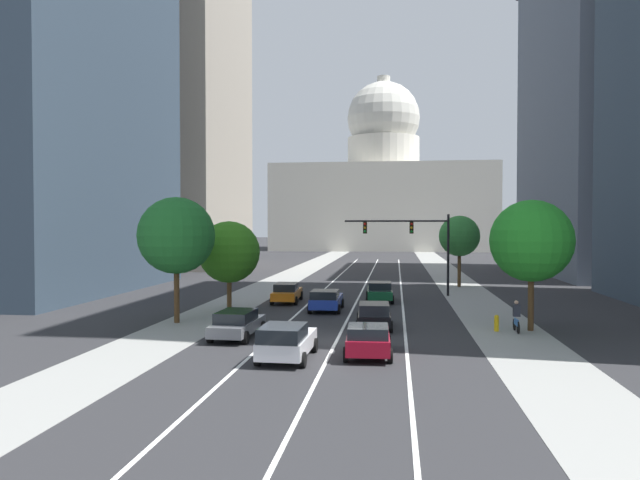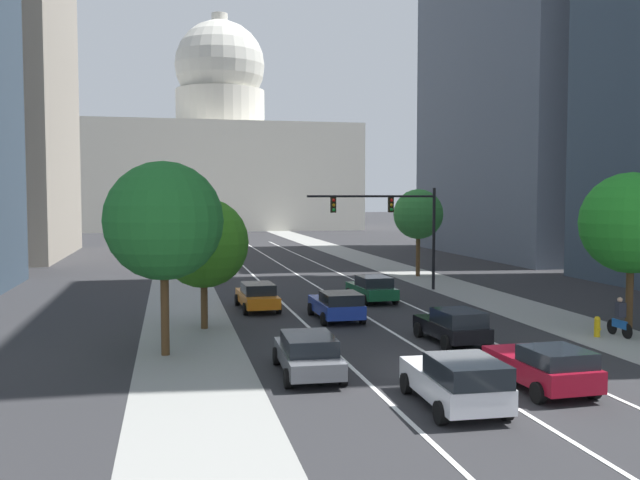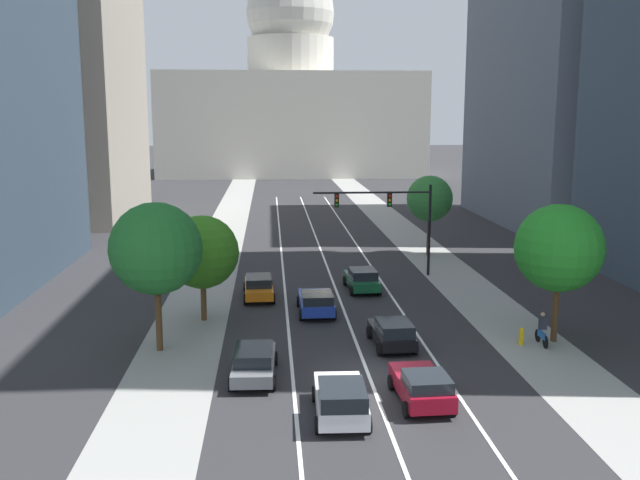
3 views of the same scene
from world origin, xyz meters
name	(u,v)px [view 2 (image 2 of 3)]	position (x,y,z in m)	size (l,w,h in m)	color
ground_plane	(278,263)	(0.00, 40.00, 0.00)	(400.00, 400.00, 0.00)	#2B2B2D
sidewalk_left	(180,271)	(-8.91, 35.00, 0.01)	(4.14, 130.00, 0.01)	gray
sidewalk_right	(388,266)	(8.91, 35.00, 0.01)	(4.14, 130.00, 0.01)	gray
lane_stripe_left	(263,284)	(-3.42, 25.00, 0.01)	(0.16, 90.00, 0.01)	white
lane_stripe_center	(311,283)	(0.00, 25.00, 0.01)	(0.16, 90.00, 0.01)	white
lane_stripe_right	(358,282)	(3.42, 25.00, 0.01)	(0.16, 90.00, 0.01)	white
office_tower_far_right	(543,68)	(28.45, 43.74, 19.37)	(17.56, 29.30, 38.68)	#4C5666
capitol_building	(221,156)	(0.00, 110.52, 13.73)	(49.81, 25.34, 40.43)	beige
car_black	(453,325)	(1.72, 4.21, 0.77)	(2.12, 4.10, 1.47)	black
car_white	(457,380)	(-1.72, -4.02, 0.84)	(2.19, 4.38, 1.60)	silver
car_gray	(308,353)	(-5.13, 0.57, 0.75)	(2.14, 4.64, 1.42)	slate
car_blue	(337,305)	(-1.71, 10.43, 0.77)	(2.14, 4.39, 1.48)	#1E389E
car_crimson	(543,366)	(1.72, -2.79, 0.77)	(2.19, 4.23, 1.47)	maroon
car_green	(372,288)	(1.72, 15.88, 0.78)	(2.20, 4.40, 1.51)	#14512D
car_orange	(257,296)	(-5.13, 14.45, 0.76)	(2.09, 4.73, 1.46)	orange
traffic_signal_mast	(394,217)	(4.43, 20.05, 4.78)	(8.53, 0.39, 6.64)	black
fire_hydrant	(597,326)	(8.35, 4.15, 0.46)	(0.26, 0.35, 0.91)	yellow
cyclist	(620,317)	(9.36, 4.02, 0.85)	(0.36, 1.70, 1.72)	black
street_tree_mid_left	(204,243)	(-8.17, 9.70, 3.96)	(4.13, 4.13, 6.04)	#51381E
street_tree_near_left	(164,221)	(-9.90, 4.63, 5.15)	(4.53, 4.53, 7.42)	#51381E
street_tree_mid_right	(631,223)	(10.23, 4.60, 4.91)	(4.47, 4.47, 7.16)	#51381E
street_tree_far_right	(418,214)	(8.80, 27.40, 4.73)	(3.79, 3.79, 6.65)	#51381E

